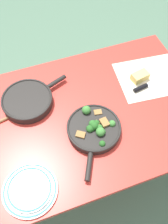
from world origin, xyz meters
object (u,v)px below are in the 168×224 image
grater_knife (149,84)px  cheese_block (140,77)px  skillet_broccoli (94,128)px  skillet_eggs (28,100)px  dinner_plate_stack (30,189)px  wooden_spoon (6,118)px

grater_knife → cheese_block: (-0.03, 0.06, 0.01)m
skillet_broccoli → cheese_block: bearing=149.5°
cheese_block → skillet_eggs: bearing=175.5°
skillet_eggs → grater_knife: (0.66, -0.11, -0.02)m
grater_knife → dinner_plate_stack: (-0.76, -0.35, 0.00)m
skillet_broccoli → skillet_eggs: (-0.27, 0.28, -0.00)m
wooden_spoon → dinner_plate_stack: 0.40m
grater_knife → dinner_plate_stack: size_ratio=1.21×
skillet_eggs → grater_knife: skillet_eggs is taller
skillet_eggs → dinner_plate_stack: 0.47m
dinner_plate_stack → wooden_spoon: bearing=94.6°
skillet_broccoli → wooden_spoon: 0.45m
skillet_eggs → cheese_block: skillet_eggs is taller
wooden_spoon → grater_knife: 0.79m
skillet_broccoli → cheese_block: 0.43m
wooden_spoon → skillet_broccoli: bearing=-40.3°
grater_knife → cheese_block: 0.07m
grater_knife → skillet_broccoli: bearing=-166.0°
cheese_block → dinner_plate_stack: 0.83m
wooden_spoon → dinner_plate_stack: dinner_plate_stack is taller
skillet_broccoli → dinner_plate_stack: skillet_broccoli is taller
skillet_broccoli → dinner_plate_stack: bearing=-36.3°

